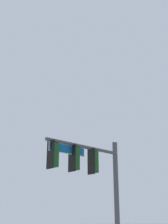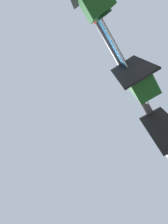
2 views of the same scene
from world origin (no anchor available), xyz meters
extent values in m
cylinder|color=#47474C|center=(-3.78, -6.90, 4.96)|extent=(4.67, 0.62, 0.17)
cube|color=black|center=(-4.29, -6.95, 4.29)|extent=(0.08, 0.52, 1.30)
cube|color=#144719|center=(-4.48, -6.97, 4.29)|extent=(0.39, 0.35, 1.10)
cylinder|color=#144719|center=(-4.48, -6.97, 4.90)|extent=(0.04, 0.04, 0.12)
cylinder|color=red|center=(-4.68, -6.99, 4.62)|extent=(0.05, 0.22, 0.22)
cube|color=black|center=(-3.01, -6.82, 4.29)|extent=(0.08, 0.52, 1.30)
cube|color=#144719|center=(-3.20, -6.84, 4.29)|extent=(0.39, 0.35, 1.10)
cylinder|color=#144719|center=(-3.20, -6.84, 4.90)|extent=(0.04, 0.04, 0.12)
cylinder|color=red|center=(-3.40, -6.86, 4.62)|extent=(0.05, 0.22, 0.22)
cylinder|color=#392D05|center=(-3.40, -6.86, 4.29)|extent=(0.05, 0.22, 0.22)
cylinder|color=black|center=(-3.40, -6.86, 3.96)|extent=(0.05, 0.22, 0.22)
cube|color=#144719|center=(-1.92, -6.72, 4.29)|extent=(0.39, 0.35, 1.10)
cylinder|color=#144719|center=(-1.92, -6.72, 4.90)|extent=(0.04, 0.04, 0.12)
cylinder|color=red|center=(-2.12, -6.74, 4.62)|extent=(0.05, 0.22, 0.22)
cylinder|color=#392D05|center=(-2.12, -6.74, 4.29)|extent=(0.05, 0.22, 0.22)
cylinder|color=black|center=(-2.12, -6.74, 3.96)|extent=(0.05, 0.22, 0.22)
cube|color=#0A4C7F|center=(-2.71, -6.79, 4.67)|extent=(2.12, 0.25, 0.38)
cube|color=white|center=(-2.71, -6.79, 4.67)|extent=(2.18, 0.24, 0.44)
camera|label=1|loc=(5.50, 5.26, 1.44)|focal=50.00mm
camera|label=2|loc=(-2.13, -7.07, 1.42)|focal=28.00mm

